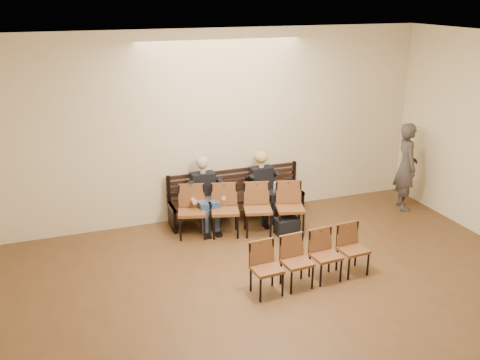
# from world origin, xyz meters

# --- Properties ---
(room_walls) EXTENTS (8.02, 10.01, 3.51)m
(room_walls) POSITION_xyz_m (0.00, 0.79, 2.54)
(room_walls) COLOR beige
(room_walls) RESTS_ON ground
(bench) EXTENTS (2.60, 0.90, 0.45)m
(bench) POSITION_xyz_m (0.19, 4.65, 0.23)
(bench) COLOR black
(bench) RESTS_ON ground
(seated_man) EXTENTS (0.53, 0.74, 1.28)m
(seated_man) POSITION_xyz_m (-0.48, 4.53, 0.64)
(seated_man) COLOR black
(seated_man) RESTS_ON ground
(seated_woman) EXTENTS (0.51, 0.71, 1.19)m
(seated_woman) POSITION_xyz_m (0.66, 4.53, 0.60)
(seated_woman) COLOR black
(seated_woman) RESTS_ON ground
(laptop) EXTENTS (0.38, 0.33, 0.24)m
(laptop) POSITION_xyz_m (-0.52, 4.40, 0.57)
(laptop) COLOR silver
(laptop) RESTS_ON bench
(water_bottle) EXTENTS (0.07, 0.07, 0.21)m
(water_bottle) POSITION_xyz_m (0.81, 4.33, 0.56)
(water_bottle) COLOR silver
(water_bottle) RESTS_ON bench
(bag) EXTENTS (0.41, 0.28, 0.30)m
(bag) POSITION_xyz_m (0.79, 3.72, 0.15)
(bag) COLOR black
(bag) RESTS_ON ground
(passerby) EXTENTS (0.68, 0.84, 2.00)m
(passerby) POSITION_xyz_m (3.48, 4.05, 1.00)
(passerby) COLOR #3D3732
(passerby) RESTS_ON ground
(chair_row_front) EXTENTS (2.27, 1.04, 0.91)m
(chair_row_front) POSITION_xyz_m (0.03, 4.00, 0.46)
(chair_row_front) COLOR brown
(chair_row_front) RESTS_ON ground
(chair_row_back) EXTENTS (1.90, 0.56, 0.77)m
(chair_row_back) POSITION_xyz_m (0.42, 2.06, 0.39)
(chair_row_back) COLOR brown
(chair_row_back) RESTS_ON ground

